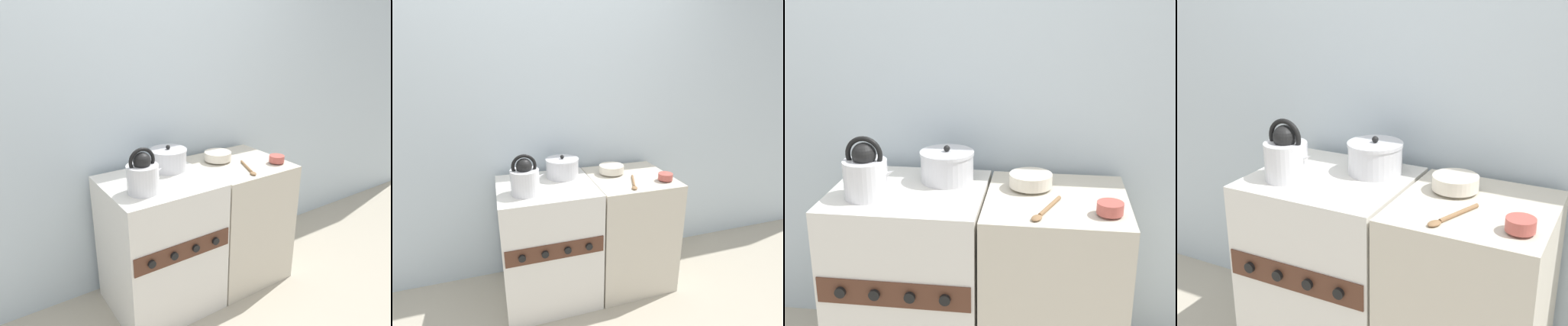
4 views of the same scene
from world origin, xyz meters
The scene contains 8 objects.
wall_back centered at (0.00, 0.66, 1.25)m, with size 7.00×0.06×2.50m.
stove centered at (0.00, 0.29, 0.43)m, with size 0.64×0.60×0.86m.
counter centered at (0.62, 0.30, 0.43)m, with size 0.58×0.59×0.86m.
kettle centered at (-0.14, 0.19, 0.96)m, with size 0.22×0.18×0.26m.
cooking_pot centered at (0.14, 0.42, 0.93)m, with size 0.24×0.24×0.16m.
enamel_bowl centered at (0.51, 0.39, 0.89)m, with size 0.18×0.18×0.07m.
small_ceramic_bowl centered at (0.82, 0.14, 0.89)m, with size 0.10×0.10×0.05m.
wooden_spoon centered at (0.58, 0.14, 0.86)m, with size 0.12×0.25×0.02m.
Camera 1 is at (-0.96, -1.57, 1.72)m, focal length 35.00 mm.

